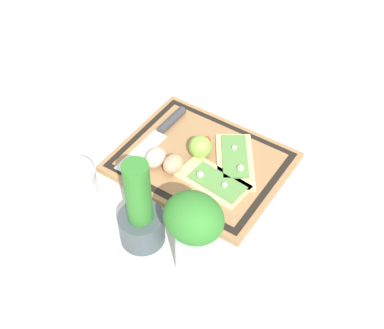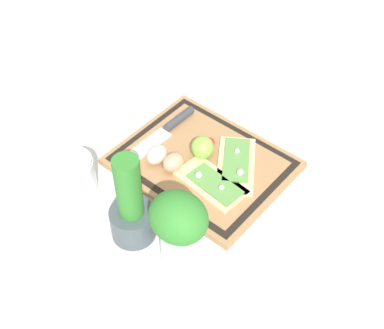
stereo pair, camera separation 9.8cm
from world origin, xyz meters
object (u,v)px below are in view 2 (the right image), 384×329
at_px(egg_pink, 157,155).
at_px(herb_glass, 179,229).
at_px(pizza_slice_far, 212,183).
at_px(sauce_jar, 77,177).
at_px(knife, 169,127).
at_px(cherry_tomato_red, 210,142).
at_px(egg_brown, 173,162).
at_px(lime, 202,147).
at_px(pizza_slice_near, 236,164).
at_px(herb_pot, 131,210).

relative_size(egg_pink, herb_glass, 0.28).
distance_m(pizza_slice_far, sauce_jar, 0.32).
height_order(knife, cherry_tomato_red, cherry_tomato_red).
height_order(egg_brown, lime, lime).
bearing_deg(cherry_tomato_red, pizza_slice_far, 130.85).
height_order(pizza_slice_near, lime, lime).
bearing_deg(pizza_slice_near, herb_glass, 103.79).
height_order(pizza_slice_far, egg_brown, egg_brown).
bearing_deg(cherry_tomato_red, knife, 9.09).
xyz_separation_m(pizza_slice_near, egg_pink, (0.16, 0.11, 0.02)).
height_order(egg_pink, herb_pot, herb_pot).
relative_size(egg_pink, herb_pot, 0.25).
relative_size(egg_pink, cherry_tomato_red, 2.32).
bearing_deg(herb_glass, pizza_slice_far, -68.94).
xyz_separation_m(knife, lime, (-0.13, 0.02, 0.02)).
height_order(pizza_slice_far, cherry_tomato_red, cherry_tomato_red).
bearing_deg(pizza_slice_near, herb_pot, 78.42).
height_order(knife, lime, lime).
height_order(pizza_slice_far, knife, pizza_slice_far).
bearing_deg(pizza_slice_far, knife, -21.14).
height_order(knife, egg_brown, egg_brown).
distance_m(lime, herb_glass, 0.32).
xyz_separation_m(pizza_slice_near, herb_pot, (0.06, 0.30, 0.06)).
distance_m(knife, cherry_tomato_red, 0.12).
relative_size(lime, cherry_tomato_red, 2.23).
distance_m(pizza_slice_near, lime, 0.09).
bearing_deg(sauce_jar, knife, -97.89).
height_order(egg_brown, egg_pink, same).
bearing_deg(egg_brown, pizza_slice_far, -169.11).
distance_m(pizza_slice_near, pizza_slice_far, 0.09).
distance_m(pizza_slice_near, egg_brown, 0.15).
distance_m(knife, herb_glass, 0.41).
relative_size(lime, sauce_jar, 0.54).
relative_size(egg_brown, herb_glass, 0.28).
bearing_deg(egg_pink, herb_glass, 141.88).
xyz_separation_m(cherry_tomato_red, sauce_jar, (0.16, 0.30, 0.01)).
bearing_deg(sauce_jar, cherry_tomato_red, -117.74).
xyz_separation_m(pizza_slice_far, sauce_jar, (0.24, 0.20, 0.02)).
xyz_separation_m(egg_pink, herb_pot, (-0.10, 0.18, 0.04)).
distance_m(egg_brown, sauce_jar, 0.23).
bearing_deg(pizza_slice_far, herb_pot, 75.71).
bearing_deg(cherry_tomato_red, sauce_jar, 62.26).
distance_m(pizza_slice_near, herb_pot, 0.31).
height_order(pizza_slice_near, herb_glass, herb_glass).
bearing_deg(herb_pot, lime, -84.91).
relative_size(egg_brown, cherry_tomato_red, 2.32).
bearing_deg(herb_glass, egg_pink, -38.12).
relative_size(egg_brown, herb_pot, 0.25).
relative_size(knife, herb_glass, 1.22).
xyz_separation_m(pizza_slice_far, lime, (0.08, -0.06, 0.02)).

